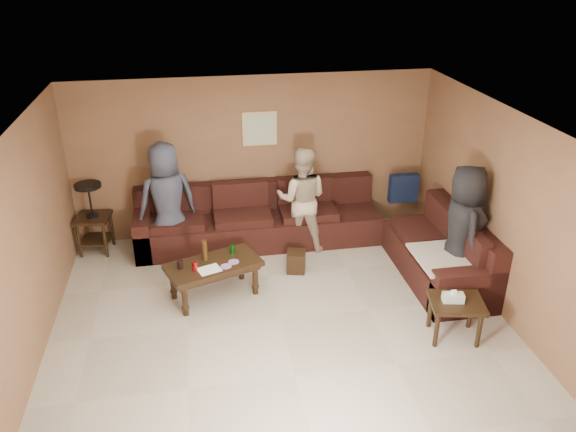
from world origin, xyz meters
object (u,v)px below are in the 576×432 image
object	(u,v)px
sectional_sofa	(318,235)
person_right	(462,230)
person_left	(167,201)
waste_bin	(296,261)
coffee_table	(213,268)
side_table_right	(456,306)
end_table_left	(93,217)
person_middle	(302,199)

from	to	relation	value
sectional_sofa	person_right	world-z (taller)	person_right
sectional_sofa	person_left	bearing A→B (deg)	169.90
person_right	waste_bin	bearing A→B (deg)	72.97
coffee_table	person_right	distance (m)	3.25
sectional_sofa	waste_bin	world-z (taller)	sectional_sofa
sectional_sofa	waste_bin	size ratio (longest dim) A/B	15.30
coffee_table	waste_bin	world-z (taller)	coffee_table
coffee_table	person_left	bearing A→B (deg)	114.63
sectional_sofa	side_table_right	size ratio (longest dim) A/B	6.72
end_table_left	person_right	bearing A→B (deg)	-21.32
person_middle	person_right	size ratio (longest dim) A/B	0.91
waste_bin	person_right	bearing A→B (deg)	-21.80
sectional_sofa	end_table_left	size ratio (longest dim) A/B	4.26
coffee_table	person_right	bearing A→B (deg)	-6.66
side_table_right	person_left	distance (m)	4.19
end_table_left	side_table_right	bearing A→B (deg)	-33.16
coffee_table	waste_bin	xyz separation A→B (m)	(1.18, 0.43, -0.27)
waste_bin	end_table_left	bearing A→B (deg)	159.03
person_right	person_left	bearing A→B (deg)	71.66
sectional_sofa	coffee_table	bearing A→B (deg)	-151.71
waste_bin	person_left	xyz separation A→B (m)	(-1.74, 0.80, 0.72)
side_table_right	person_left	size ratio (longest dim) A/B	0.40
end_table_left	side_table_right	xyz separation A→B (m)	(4.40, -2.87, -0.14)
waste_bin	person_left	size ratio (longest dim) A/B	0.17
sectional_sofa	coffee_table	world-z (taller)	sectional_sofa
end_table_left	person_right	world-z (taller)	person_right
person_left	sectional_sofa	bearing A→B (deg)	152.58
person_right	side_table_right	bearing A→B (deg)	158.61
waste_bin	side_table_right	bearing A→B (deg)	-49.09
end_table_left	person_middle	size ratio (longest dim) A/B	0.69
person_middle	sectional_sofa	bearing A→B (deg)	140.02
sectional_sofa	person_middle	bearing A→B (deg)	123.30
end_table_left	person_right	distance (m)	5.24
end_table_left	waste_bin	world-z (taller)	end_table_left
coffee_table	person_right	xyz separation A→B (m)	(3.19, -0.37, 0.46)
coffee_table	person_middle	size ratio (longest dim) A/B	0.83
end_table_left	person_middle	xyz separation A→B (m)	(3.07, -0.39, 0.23)
sectional_sofa	waste_bin	distance (m)	0.60
coffee_table	person_right	size ratio (longest dim) A/B	0.75
person_middle	person_right	world-z (taller)	person_right
coffee_table	end_table_left	xyz separation A→B (m)	(-1.68, 1.53, 0.15)
person_left	coffee_table	bearing A→B (deg)	97.32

